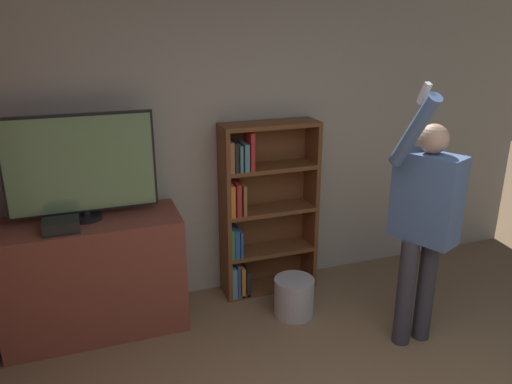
{
  "coord_description": "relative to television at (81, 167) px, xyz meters",
  "views": [
    {
      "loc": [
        -1.24,
        -1.14,
        2.33
      ],
      "look_at": [
        -0.15,
        1.93,
        1.2
      ],
      "focal_mm": 35.0,
      "sensor_mm": 36.0,
      "label": 1
    }
  ],
  "objects": [
    {
      "name": "waste_bin",
      "position": [
        1.54,
        -0.36,
        -1.17
      ],
      "size": [
        0.33,
        0.33,
        0.32
      ],
      "color": "#B7B7BC",
      "rests_on": "ground_plane"
    },
    {
      "name": "television",
      "position": [
        0.0,
        0.0,
        0.0
      ],
      "size": [
        1.06,
        0.22,
        0.79
      ],
      "color": "black",
      "rests_on": "tv_ledge"
    },
    {
      "name": "game_console",
      "position": [
        -0.18,
        -0.17,
        -0.37
      ],
      "size": [
        0.25,
        0.19,
        0.08
      ],
      "color": "black",
      "rests_on": "tv_ledge"
    },
    {
      "name": "bookshelf",
      "position": [
        1.42,
        0.13,
        -0.57
      ],
      "size": [
        0.84,
        0.28,
        1.53
      ],
      "color": "brown",
      "rests_on": "ground_plane"
    },
    {
      "name": "wall_back",
      "position": [
        1.27,
        0.31,
        0.02
      ],
      "size": [
        6.03,
        0.06,
        2.7
      ],
      "color": "#B2AD9E",
      "rests_on": "ground_plane"
    },
    {
      "name": "tv_ledge",
      "position": [
        0.0,
        -0.03,
        -0.87
      ],
      "size": [
        1.34,
        0.56,
        0.93
      ],
      "color": "brown",
      "rests_on": "ground_plane"
    },
    {
      "name": "person",
      "position": [
        2.25,
        -0.99,
        -0.31
      ],
      "size": [
        0.6,
        0.57,
        1.98
      ],
      "rotation": [
        0.0,
        0.0,
        -1.16
      ],
      "color": "#383842",
      "rests_on": "ground_plane"
    }
  ]
}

